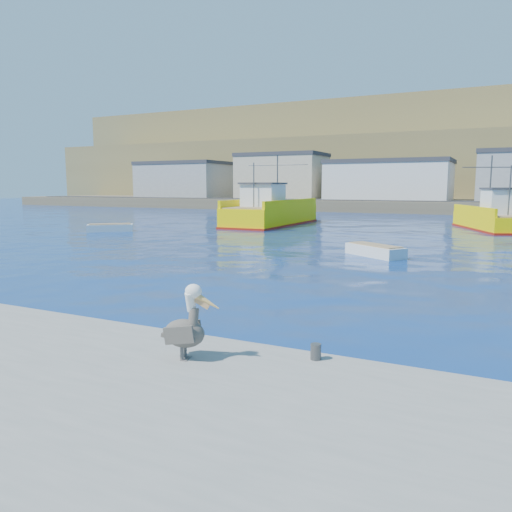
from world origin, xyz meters
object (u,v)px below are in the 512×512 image
(pelican, at_px, (186,327))
(trawler_yellow_a, at_px, (271,213))
(trawler_yellow_b, at_px, (494,218))
(skiff_left, at_px, (110,228))
(skiff_mid, at_px, (375,252))

(pelican, bearing_deg, trawler_yellow_a, 112.28)
(trawler_yellow_b, relative_size, skiff_left, 3.04)
(skiff_left, height_order, skiff_mid, skiff_left)
(trawler_yellow_a, distance_m, pelican, 39.17)
(trawler_yellow_a, height_order, trawler_yellow_b, trawler_yellow_a)
(trawler_yellow_b, xyz_separation_m, pelican, (-4.56, -39.28, 0.13))
(trawler_yellow_a, distance_m, skiff_left, 15.22)
(skiff_mid, height_order, pelican, pelican)
(trawler_yellow_b, height_order, skiff_left, trawler_yellow_b)
(trawler_yellow_b, distance_m, pelican, 39.54)
(pelican, bearing_deg, skiff_mid, 92.47)
(trawler_yellow_a, relative_size, skiff_left, 3.86)
(pelican, bearing_deg, skiff_left, 134.77)
(trawler_yellow_b, height_order, pelican, trawler_yellow_b)
(trawler_yellow_a, bearing_deg, skiff_mid, -50.98)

